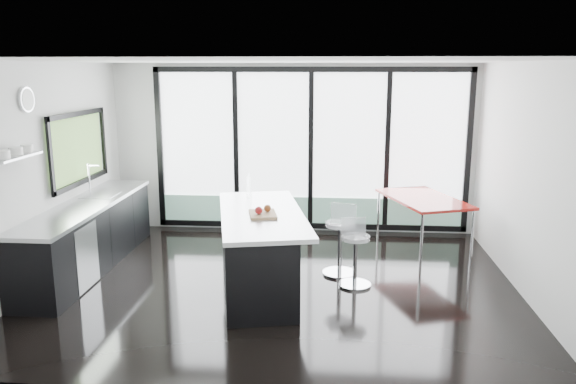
# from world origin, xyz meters

# --- Properties ---
(floor) EXTENTS (6.00, 5.00, 0.00)m
(floor) POSITION_xyz_m (0.00, 0.00, 0.00)
(floor) COLOR black
(floor) RESTS_ON ground
(ceiling) EXTENTS (6.00, 5.00, 0.00)m
(ceiling) POSITION_xyz_m (0.00, 0.00, 2.80)
(ceiling) COLOR white
(ceiling) RESTS_ON wall_back
(wall_back) EXTENTS (6.00, 0.09, 2.80)m
(wall_back) POSITION_xyz_m (0.27, 2.47, 1.27)
(wall_back) COLOR silver
(wall_back) RESTS_ON ground
(wall_front) EXTENTS (6.00, 0.00, 2.80)m
(wall_front) POSITION_xyz_m (0.00, -2.50, 1.40)
(wall_front) COLOR silver
(wall_front) RESTS_ON ground
(wall_left) EXTENTS (0.26, 5.00, 2.80)m
(wall_left) POSITION_xyz_m (-2.97, 0.27, 1.56)
(wall_left) COLOR silver
(wall_left) RESTS_ON ground
(wall_right) EXTENTS (0.00, 5.00, 2.80)m
(wall_right) POSITION_xyz_m (3.00, 0.00, 1.40)
(wall_right) COLOR silver
(wall_right) RESTS_ON ground
(counter_cabinets) EXTENTS (0.69, 3.24, 1.36)m
(counter_cabinets) POSITION_xyz_m (-2.67, 0.40, 0.46)
(counter_cabinets) COLOR black
(counter_cabinets) RESTS_ON floor
(island) EXTENTS (1.49, 2.54, 1.27)m
(island) POSITION_xyz_m (-0.27, -0.09, 0.49)
(island) COLOR black
(island) RESTS_ON floor
(bar_stool_near) EXTENTS (0.49, 0.49, 0.66)m
(bar_stool_near) POSITION_xyz_m (0.98, 0.03, 0.33)
(bar_stool_near) COLOR silver
(bar_stool_near) RESTS_ON floor
(bar_stool_far) EXTENTS (0.56, 0.56, 0.73)m
(bar_stool_far) POSITION_xyz_m (0.78, 0.43, 0.36)
(bar_stool_far) COLOR silver
(bar_stool_far) RESTS_ON floor
(red_table) EXTENTS (1.35, 1.75, 0.83)m
(red_table) POSITION_xyz_m (2.03, 1.53, 0.41)
(red_table) COLOR maroon
(red_table) RESTS_ON floor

